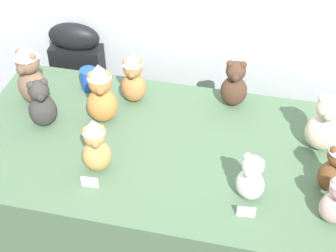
# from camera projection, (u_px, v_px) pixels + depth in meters

# --- Properties ---
(display_table) EXTENTS (1.78, 0.91, 0.74)m
(display_table) POSITION_uv_depth(u_px,v_px,m) (168.00, 201.00, 2.40)
(display_table) COLOR #4C6B4C
(display_table) RESTS_ON ground_plane
(instrument_case) EXTENTS (0.28, 0.13, 0.94)m
(instrument_case) POSITION_uv_depth(u_px,v_px,m) (82.00, 94.00, 2.86)
(instrument_case) COLOR black
(instrument_case) RESTS_ON ground_plane
(teddy_bear_ginger) EXTENTS (0.17, 0.16, 0.31)m
(teddy_bear_ginger) POSITION_uv_depth(u_px,v_px,m) (101.00, 94.00, 2.19)
(teddy_bear_ginger) COLOR #D17F3D
(teddy_bear_ginger) RESTS_ON display_table
(teddy_bear_mocha) EXTENTS (0.17, 0.16, 0.32)m
(teddy_bear_mocha) POSITION_uv_depth(u_px,v_px,m) (30.00, 75.00, 2.28)
(teddy_bear_mocha) COLOR #7F6047
(teddy_bear_mocha) RESTS_ON display_table
(teddy_bear_cream) EXTENTS (0.15, 0.13, 0.28)m
(teddy_bear_cream) POSITION_uv_depth(u_px,v_px,m) (325.00, 124.00, 2.06)
(teddy_bear_cream) COLOR beige
(teddy_bear_cream) RESTS_ON display_table
(teddy_bear_charcoal) EXTENTS (0.16, 0.16, 0.25)m
(teddy_bear_charcoal) POSITION_uv_depth(u_px,v_px,m) (42.00, 104.00, 2.19)
(teddy_bear_charcoal) COLOR #383533
(teddy_bear_charcoal) RESTS_ON display_table
(teddy_bear_chestnut) EXTENTS (0.15, 0.14, 0.26)m
(teddy_bear_chestnut) POSITION_uv_depth(u_px,v_px,m) (336.00, 166.00, 1.89)
(teddy_bear_chestnut) COLOR brown
(teddy_bear_chestnut) RESTS_ON display_table
(teddy_bear_cocoa) EXTENTS (0.14, 0.12, 0.25)m
(teddy_bear_cocoa) POSITION_uv_depth(u_px,v_px,m) (234.00, 85.00, 2.30)
(teddy_bear_cocoa) COLOR #4C3323
(teddy_bear_cocoa) RESTS_ON display_table
(teddy_bear_snow) EXTENTS (0.14, 0.13, 0.22)m
(teddy_bear_snow) POSITION_uv_depth(u_px,v_px,m) (251.00, 179.00, 1.87)
(teddy_bear_snow) COLOR white
(teddy_bear_snow) RESTS_ON display_table
(teddy_bear_honey) EXTENTS (0.15, 0.14, 0.26)m
(teddy_bear_honey) POSITION_uv_depth(u_px,v_px,m) (96.00, 146.00, 1.97)
(teddy_bear_honey) COLOR tan
(teddy_bear_honey) RESTS_ON display_table
(teddy_bear_caramel) EXTENTS (0.14, 0.12, 0.27)m
(teddy_bear_caramel) POSITION_uv_depth(u_px,v_px,m) (133.00, 78.00, 2.31)
(teddy_bear_caramel) COLOR #B27A42
(teddy_bear_caramel) RESTS_ON display_table
(party_cup_blue) EXTENTS (0.08, 0.08, 0.11)m
(party_cup_blue) POSITION_uv_depth(u_px,v_px,m) (89.00, 79.00, 2.43)
(party_cup_blue) COLOR blue
(party_cup_blue) RESTS_ON display_table
(name_card_front_left) EXTENTS (0.07, 0.01, 0.05)m
(name_card_front_left) POSITION_uv_depth(u_px,v_px,m) (90.00, 182.00, 1.96)
(name_card_front_left) COLOR white
(name_card_front_left) RESTS_ON display_table
(name_card_front_middle) EXTENTS (0.07, 0.01, 0.05)m
(name_card_front_middle) POSITION_uv_depth(u_px,v_px,m) (246.00, 212.00, 1.85)
(name_card_front_middle) COLOR white
(name_card_front_middle) RESTS_ON display_table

